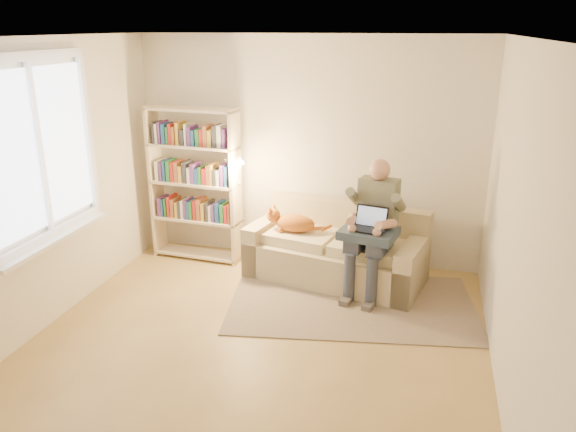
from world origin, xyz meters
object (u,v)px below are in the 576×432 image
(cat, at_px, (294,222))
(bookshelf, at_px, (195,177))
(person, at_px, (374,221))
(laptop, at_px, (369,223))
(sofa, at_px, (336,253))

(cat, height_order, bookshelf, bookshelf)
(person, xyz_separation_m, laptop, (-0.03, -0.12, 0.01))
(sofa, height_order, person, person)
(cat, distance_m, laptop, 0.94)
(person, xyz_separation_m, bookshelf, (-2.12, 0.40, 0.22))
(person, height_order, laptop, person)
(person, relative_size, bookshelf, 0.77)
(sofa, bearing_deg, cat, -165.25)
(laptop, bearing_deg, bookshelf, 177.99)
(sofa, relative_size, laptop, 5.38)
(laptop, bearing_deg, person, 87.01)
(cat, relative_size, bookshelf, 0.37)
(sofa, distance_m, bookshelf, 1.86)
(cat, bearing_deg, laptop, -9.68)
(cat, bearing_deg, person, -1.65)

